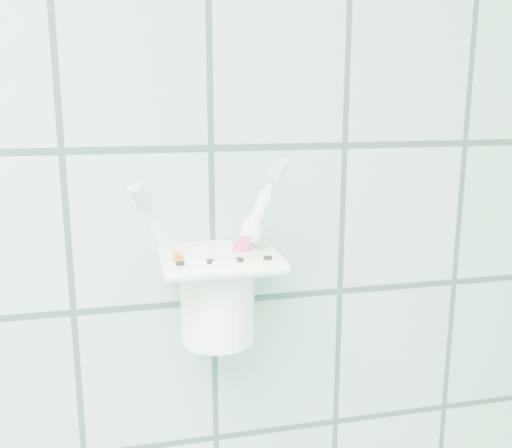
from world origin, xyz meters
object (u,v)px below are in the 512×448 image
at_px(cup, 217,292).
at_px(toothpaste_tube, 223,266).
at_px(toothbrush_orange, 203,239).
at_px(holder_bracket, 219,261).
at_px(toothbrush_blue, 234,245).
at_px(toothbrush_pink, 215,243).

bearing_deg(cup, toothpaste_tube, 21.39).
height_order(cup, toothpaste_tube, toothpaste_tube).
bearing_deg(toothpaste_tube, toothbrush_orange, -179.21).
bearing_deg(toothbrush_orange, cup, 1.64).
distance_m(holder_bracket, toothbrush_blue, 0.02).
xyz_separation_m(cup, toothbrush_blue, (0.02, -0.00, 0.05)).
relative_size(holder_bracket, cup, 1.20).
bearing_deg(toothbrush_pink, toothpaste_tube, -52.28).
xyz_separation_m(holder_bracket, toothbrush_orange, (-0.02, 0.01, 0.02)).
relative_size(holder_bracket, toothbrush_orange, 0.60).
bearing_deg(cup, toothbrush_pink, 94.71).
bearing_deg(toothpaste_tube, toothbrush_blue, -21.09).
bearing_deg(toothbrush_orange, toothbrush_pink, 29.61).
bearing_deg(cup, toothbrush_orange, 155.53).
height_order(holder_bracket, toothbrush_orange, toothbrush_orange).
distance_m(cup, toothbrush_blue, 0.06).
xyz_separation_m(toothbrush_blue, toothbrush_orange, (-0.03, 0.01, 0.01)).
bearing_deg(holder_bracket, toothbrush_orange, 146.52).
bearing_deg(toothbrush_blue, toothbrush_pink, 139.10).
height_order(holder_bracket, toothpaste_tube, toothpaste_tube).
xyz_separation_m(toothbrush_pink, toothbrush_blue, (0.02, -0.01, -0.00)).
height_order(toothbrush_blue, toothpaste_tube, toothbrush_blue).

